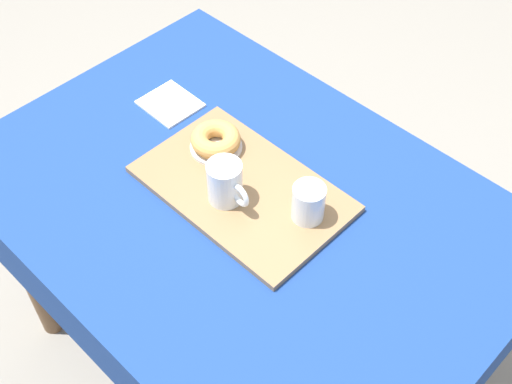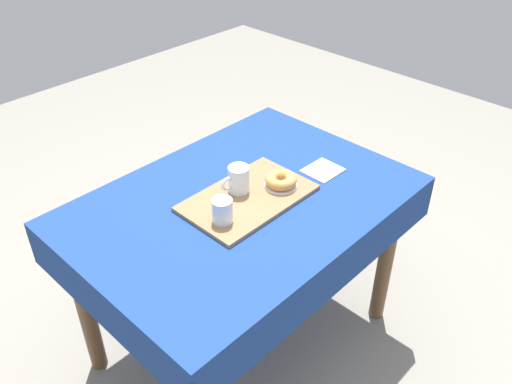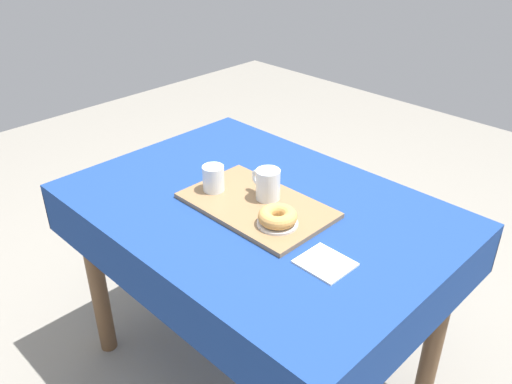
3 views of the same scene
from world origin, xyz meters
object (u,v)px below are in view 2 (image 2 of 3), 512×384
object	(u,v)px
tea_mug_left	(238,180)
sugar_donut_left	(281,180)
paper_napkin	(323,170)
serving_tray	(248,198)
water_glass_near	(222,212)
dining_table	(242,223)
donut_plate_left	(281,185)

from	to	relation	value
tea_mug_left	sugar_donut_left	world-z (taller)	tea_mug_left
sugar_donut_left	tea_mug_left	bearing A→B (deg)	-35.48
paper_napkin	serving_tray	bearing A→B (deg)	-13.02
tea_mug_left	serving_tray	bearing A→B (deg)	88.61
tea_mug_left	water_glass_near	bearing A→B (deg)	28.27
serving_tray	paper_napkin	world-z (taller)	serving_tray
sugar_donut_left	water_glass_near	bearing A→B (deg)	-0.92
dining_table	water_glass_near	distance (m)	0.22
tea_mug_left	donut_plate_left	bearing A→B (deg)	144.52
water_glass_near	sugar_donut_left	size ratio (longest dim) A/B	0.74
donut_plate_left	paper_napkin	bearing A→B (deg)	170.42
paper_napkin	dining_table	bearing A→B (deg)	-15.39
dining_table	sugar_donut_left	size ratio (longest dim) A/B	10.49
dining_table	water_glass_near	xyz separation A→B (m)	(0.14, 0.06, 0.16)
dining_table	water_glass_near	size ratio (longest dim) A/B	14.28
paper_napkin	sugar_donut_left	bearing A→B (deg)	-9.58
water_glass_near	paper_napkin	bearing A→B (deg)	175.44
dining_table	serving_tray	size ratio (longest dim) A/B	2.62
tea_mug_left	dining_table	bearing A→B (deg)	64.44
water_glass_near	dining_table	bearing A→B (deg)	-158.90
serving_tray	water_glass_near	xyz separation A→B (m)	(0.16, 0.04, 0.04)
serving_tray	water_glass_near	size ratio (longest dim) A/B	5.45
dining_table	paper_napkin	bearing A→B (deg)	164.61
serving_tray	paper_napkin	size ratio (longest dim) A/B	3.42
water_glass_near	paper_napkin	distance (m)	0.49
tea_mug_left	donut_plate_left	distance (m)	0.16
tea_mug_left	water_glass_near	xyz separation A→B (m)	(0.16, 0.09, -0.01)
donut_plate_left	sugar_donut_left	distance (m)	0.02
donut_plate_left	sugar_donut_left	xyz separation A→B (m)	(0.00, 0.00, 0.02)
water_glass_near	paper_napkin	world-z (taller)	water_glass_near
donut_plate_left	sugar_donut_left	world-z (taller)	sugar_donut_left
dining_table	tea_mug_left	size ratio (longest dim) A/B	10.38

